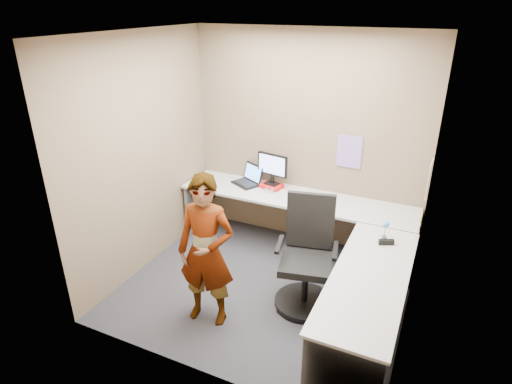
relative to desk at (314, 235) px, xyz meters
The scene contains 21 objects.
ground 0.83m from the desk, 138.54° to the right, with size 3.00×3.00×0.00m, color black.
wall_back 1.27m from the desk, 115.54° to the left, with size 3.00×3.00×0.00m, color brown.
wall_right 1.36m from the desk, 19.95° to the right, with size 2.70×2.70×0.00m, color brown.
wall_left 2.12m from the desk, 168.73° to the right, with size 2.70×2.70×0.00m, color brown.
ceiling 2.19m from the desk, 138.54° to the right, with size 3.00×3.00×0.00m, color white.
desk is the anchor object (origin of this frame).
paper_ream 1.10m from the desk, 138.66° to the left, with size 0.27×0.20×0.05m, color red.
monitor 1.18m from the desk, 138.07° to the left, with size 0.43×0.15×0.41m.
laptop 1.37m from the desk, 147.52° to the left, with size 0.44×0.42×0.25m.
trackball_mouse 0.99m from the desk, 143.76° to the left, with size 0.12×0.08×0.07m.
origami 0.57m from the desk, 138.35° to the left, with size 0.10×0.10×0.06m, color white.
stapler 0.80m from the desk, ahead, with size 0.15×0.04×0.06m, color black.
flower 0.80m from the desk, ahead, with size 0.07×0.07×0.22m.
calendar_purple 1.15m from the desk, 82.85° to the left, with size 0.30×0.01×0.40m, color #846BB7.
calendar_white 1.35m from the desk, 26.02° to the left, with size 0.01×0.28×0.38m, color white.
sticky_note_a 1.13m from the desk, ahead, with size 0.01×0.07×0.07m, color #F2E059.
sticky_note_b 1.10m from the desk, 11.49° to the left, with size 0.01×0.07×0.07m, color pink.
sticky_note_c 1.08m from the desk, ahead, with size 0.01×0.07×0.07m, color pink.
sticky_note_d 1.15m from the desk, 16.61° to the left, with size 0.01×0.07×0.07m, color #F2E059.
office_chair 0.42m from the desk, 81.98° to the right, with size 0.66×0.63×1.18m.
person 1.30m from the desk, 125.60° to the right, with size 0.57×0.37×1.56m, color #999399.
Camera 1 is at (1.58, -3.61, 2.97)m, focal length 30.00 mm.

